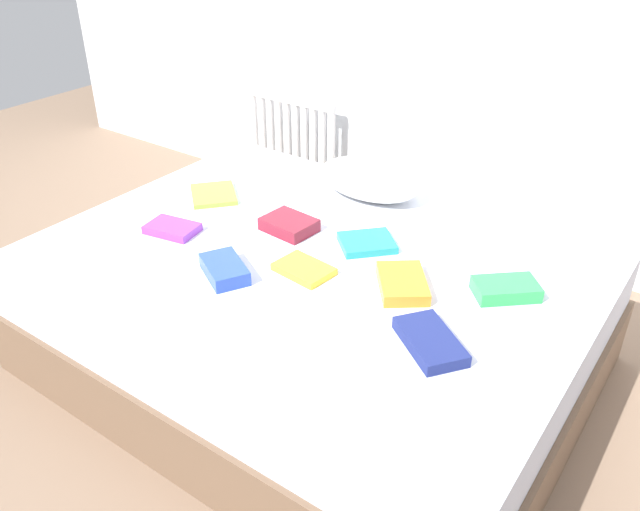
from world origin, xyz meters
The scene contains 13 objects.
ground_plane centered at (0.00, 0.00, 0.00)m, with size 8.00×8.00×0.00m, color #7F6651.
bed centered at (0.00, 0.00, 0.25)m, with size 2.00×1.50×0.50m.
radiator centered at (-1.03, 1.20, 0.36)m, with size 0.61×0.04×0.50m.
pillow centered at (-0.11, 0.55, 0.58)m, with size 0.46×0.27×0.16m, color white.
textbook_orange centered at (0.37, 0.01, 0.52)m, with size 0.23×0.15×0.04m, color orange.
textbook_purple centered at (-0.55, -0.17, 0.52)m, with size 0.20×0.13×0.03m, color purple.
textbook_teal centered at (0.12, 0.18, 0.51)m, with size 0.20×0.17×0.03m, color teal.
textbook_blue centered at (-0.17, -0.28, 0.53)m, with size 0.20×0.12×0.05m, color #2847B7.
textbook_navy centered at (0.59, -0.22, 0.52)m, with size 0.25×0.14×0.04m, color navy.
textbook_maroon centered at (-0.19, 0.11, 0.52)m, with size 0.20×0.15×0.05m, color maroon.
textbook_green centered at (0.67, 0.17, 0.52)m, with size 0.21×0.13×0.05m, color green.
textbook_lime centered at (-0.64, 0.16, 0.51)m, with size 0.22×0.18×0.02m, color #8CC638.
textbook_yellow centered at (0.04, -0.10, 0.51)m, with size 0.20×0.14×0.03m, color yellow.
Camera 1 is at (1.20, -1.64, 1.71)m, focal length 36.39 mm.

